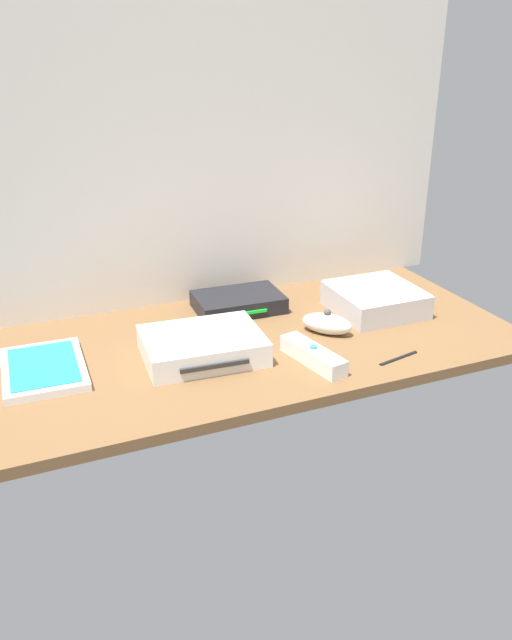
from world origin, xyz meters
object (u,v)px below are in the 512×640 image
mini_computer (375,299)px  network_router (238,302)px  remote_wand (313,355)px  game_case (44,369)px  stylus_pen (399,357)px  remote_nunchuk (327,324)px  game_console (203,346)px

mini_computer → network_router: bearing=155.5°
mini_computer → remote_wand: size_ratio=1.12×
game_case → remote_wand: bearing=-16.7°
remote_wand → stylus_pen: (14.93, -4.52, -1.16)cm
mini_computer → remote_nunchuk: 15.69cm
mini_computer → game_case: bearing=-179.1°
game_console → mini_computer: 40.37cm
remote_wand → game_case: bearing=150.4°
remote_nunchuk → remote_wand: bearing=-171.7°
mini_computer → game_case: 67.07cm
game_console → network_router: 22.60cm
game_console → remote_wand: (17.09, -9.92, -0.69)cm
game_console → stylus_pen: bearing=-20.2°
network_router → mini_computer: bearing=-22.0°
network_router → game_console: bearing=-125.4°
mini_computer → game_case: mini_computer is taller
game_console → game_case: size_ratio=1.14×
game_console → stylus_pen: 35.17cm
remote_wand → remote_nunchuk: remote_nunchuk is taller
remote_wand → stylus_pen: 15.64cm
remote_nunchuk → stylus_pen: bearing=-107.9°
mini_computer → game_case: (-67.03, -1.02, -1.88)cm
game_console → remote_nunchuk: (25.34, 0.20, -0.16)cm
game_console → remote_wand: game_console is taller
mini_computer → remote_nunchuk: mini_computer is taller
stylus_pen → remote_wand: bearing=163.2°
network_router → remote_wand: 27.93cm
stylus_pen → remote_nunchuk: bearing=114.5°
game_case → stylus_pen: size_ratio=2.16×
game_case → stylus_pen: game_case is taller
game_console → network_router: size_ratio=1.19×
mini_computer → stylus_pen: size_ratio=1.90×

